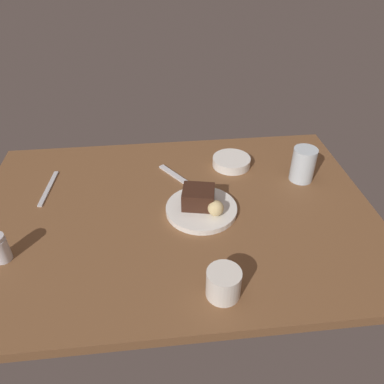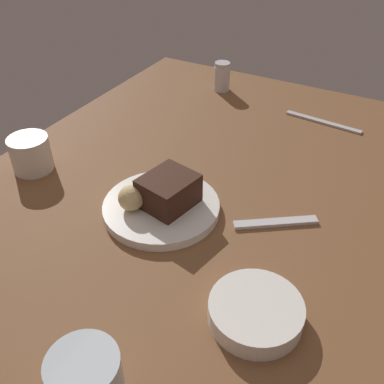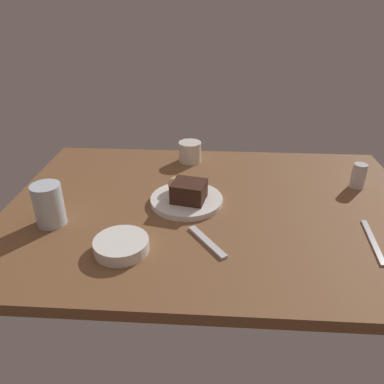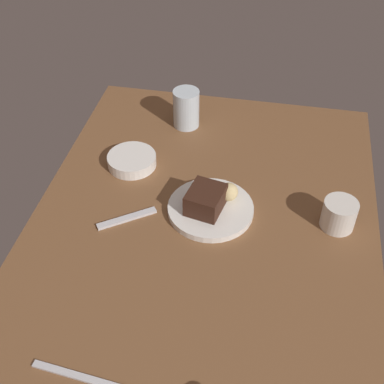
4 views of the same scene
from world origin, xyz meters
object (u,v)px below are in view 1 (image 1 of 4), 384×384
object	(u,v)px
dessert_spoon	(175,175)
water_glass	(303,164)
chocolate_cake_slice	(198,197)
coffee_cup	(224,283)
side_bowl	(231,162)
butter_knife	(49,188)
salt_shaker	(0,248)
bread_roll	(216,208)
dessert_plate	(201,209)

from	to	relation	value
dessert_spoon	water_glass	bearing A→B (deg)	46.45
chocolate_cake_slice	coffee_cup	distance (cm)	32.08
side_bowl	coffee_cup	bearing A→B (deg)	-103.12
dessert_spoon	butter_knife	distance (cm)	41.36
salt_shaker	dessert_spoon	xyz separation A→B (cm)	(46.73, 33.12, -3.55)
water_glass	coffee_cup	xyz separation A→B (cm)	(-34.25, -43.87, -2.08)
water_glass	side_bowl	xyz separation A→B (cm)	(-21.50, 10.81, -4.19)
bread_roll	dessert_spoon	distance (cm)	25.88
bread_roll	dessert_spoon	xyz separation A→B (cm)	(-10.22, 23.49, -3.68)
coffee_cup	butter_knife	world-z (taller)	coffee_cup
dessert_plate	butter_knife	size ratio (longest dim) A/B	1.12
chocolate_cake_slice	dessert_plate	bearing A→B (deg)	-60.13
chocolate_cake_slice	butter_knife	bearing A→B (deg)	161.90
dessert_plate	water_glass	xyz separation A→B (cm)	(35.34, 13.26, 4.89)
side_bowl	salt_shaker	bearing A→B (deg)	-150.79
dessert_plate	coffee_cup	size ratio (longest dim) A/B	2.62
bread_roll	side_bowl	distance (cm)	29.85
coffee_cup	salt_shaker	bearing A→B (deg)	162.54
chocolate_cake_slice	butter_knife	distance (cm)	49.70
side_bowl	dessert_spoon	bearing A→B (deg)	-167.74
dessert_plate	butter_knife	xyz separation A→B (cm)	(-47.87, 16.79, -0.60)
water_glass	side_bowl	bearing A→B (deg)	153.31
dessert_plate	bread_roll	bearing A→B (deg)	-46.93
side_bowl	water_glass	bearing A→B (deg)	-26.69
chocolate_cake_slice	dessert_spoon	xyz separation A→B (cm)	(-5.81, 18.23, -4.18)
dessert_plate	salt_shaker	distance (cm)	55.11
chocolate_cake_slice	water_glass	xyz separation A→B (cm)	(36.15, 11.86, 1.21)
water_glass	dessert_spoon	distance (cm)	42.77
water_glass	butter_knife	world-z (taller)	water_glass
side_bowl	dessert_plate	bearing A→B (deg)	-119.90
chocolate_cake_slice	coffee_cup	size ratio (longest dim) A/B	1.14
coffee_cup	butter_knife	size ratio (longest dim) A/B	0.43
dessert_plate	coffee_cup	distance (cm)	30.76
chocolate_cake_slice	side_bowl	distance (cm)	27.15
side_bowl	bread_roll	bearing A→B (deg)	-110.11
water_glass	side_bowl	world-z (taller)	water_glass
water_glass	side_bowl	distance (cm)	24.43
side_bowl	butter_knife	bearing A→B (deg)	-173.27
side_bowl	dessert_spoon	xyz separation A→B (cm)	(-20.45, -4.45, -1.20)
salt_shaker	bread_roll	bearing A→B (deg)	9.60
chocolate_cake_slice	side_bowl	world-z (taller)	chocolate_cake_slice
dessert_plate	salt_shaker	world-z (taller)	salt_shaker
dessert_spoon	side_bowl	bearing A→B (deg)	67.34
dessert_plate	butter_knife	distance (cm)	50.73
chocolate_cake_slice	dessert_spoon	bearing A→B (deg)	107.67
coffee_cup	bread_roll	bearing A→B (deg)	84.61
salt_shaker	butter_knife	world-z (taller)	salt_shaker
dessert_spoon	dessert_plate	bearing A→B (deg)	-16.31
salt_shaker	side_bowl	bearing A→B (deg)	29.21
dessert_plate	dessert_spoon	size ratio (longest dim) A/B	1.42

